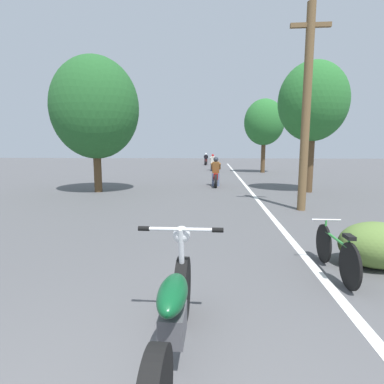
{
  "coord_description": "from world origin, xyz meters",
  "views": [
    {
      "loc": [
        0.55,
        -1.07,
        1.8
      ],
      "look_at": [
        0.07,
        5.18,
        0.9
      ],
      "focal_mm": 28.0,
      "sensor_mm": 36.0,
      "label": 1
    }
  ],
  "objects_px": {
    "roadside_tree_right_far": "(264,122)",
    "utility_pole": "(306,108)",
    "bicycle_parked": "(336,252)",
    "motorcycle_rider_lead": "(216,175)",
    "motorcycle_rider_far": "(206,160)",
    "roadside_tree_left": "(95,108)",
    "roadside_tree_right_near": "(313,102)",
    "motorcycle_foreground": "(174,316)",
    "motorcycle_rider_mid": "(213,164)"
  },
  "relations": [
    {
      "from": "motorcycle_rider_lead",
      "to": "motorcycle_rider_far",
      "type": "height_order",
      "value": "motorcycle_rider_lead"
    },
    {
      "from": "motorcycle_rider_lead",
      "to": "motorcycle_rider_far",
      "type": "bearing_deg",
      "value": 93.16
    },
    {
      "from": "roadside_tree_right_near",
      "to": "motorcycle_rider_far",
      "type": "xyz_separation_m",
      "value": [
        -5.03,
        22.04,
        -3.17
      ]
    },
    {
      "from": "utility_pole",
      "to": "motorcycle_rider_far",
      "type": "distance_m",
      "value": 26.33
    },
    {
      "from": "motorcycle_rider_mid",
      "to": "motorcycle_foreground",
      "type": "bearing_deg",
      "value": -90.26
    },
    {
      "from": "roadside_tree_left",
      "to": "motorcycle_rider_lead",
      "type": "relative_size",
      "value": 2.74
    },
    {
      "from": "utility_pole",
      "to": "motorcycle_rider_mid",
      "type": "height_order",
      "value": "utility_pole"
    },
    {
      "from": "roadside_tree_left",
      "to": "bicycle_parked",
      "type": "xyz_separation_m",
      "value": [
        6.7,
        -8.0,
        -3.13
      ]
    },
    {
      "from": "motorcycle_rider_mid",
      "to": "bicycle_parked",
      "type": "xyz_separation_m",
      "value": [
        1.97,
        -21.52,
        -0.19
      ]
    },
    {
      "from": "bicycle_parked",
      "to": "motorcycle_rider_lead",
      "type": "bearing_deg",
      "value": 99.35
    },
    {
      "from": "roadside_tree_right_near",
      "to": "motorcycle_foreground",
      "type": "bearing_deg",
      "value": -111.91
    },
    {
      "from": "roadside_tree_right_far",
      "to": "roadside_tree_left",
      "type": "xyz_separation_m",
      "value": [
        -8.65,
        -11.43,
        -0.37
      ]
    },
    {
      "from": "roadside_tree_right_near",
      "to": "motorcycle_foreground",
      "type": "relative_size",
      "value": 2.49
    },
    {
      "from": "motorcycle_rider_lead",
      "to": "motorcycle_rider_mid",
      "type": "height_order",
      "value": "motorcycle_rider_lead"
    },
    {
      "from": "motorcycle_rider_mid",
      "to": "motorcycle_rider_far",
      "type": "bearing_deg",
      "value": 95.44
    },
    {
      "from": "roadside_tree_right_near",
      "to": "roadside_tree_left",
      "type": "distance_m",
      "value": 8.92
    },
    {
      "from": "motorcycle_foreground",
      "to": "motorcycle_rider_far",
      "type": "relative_size",
      "value": 1.09
    },
    {
      "from": "roadside_tree_right_near",
      "to": "motorcycle_rider_lead",
      "type": "xyz_separation_m",
      "value": [
        -3.91,
        1.81,
        -3.15
      ]
    },
    {
      "from": "motorcycle_foreground",
      "to": "motorcycle_rider_lead",
      "type": "bearing_deg",
      "value": 88.35
    },
    {
      "from": "roadside_tree_right_near",
      "to": "bicycle_parked",
      "type": "bearing_deg",
      "value": -104.29
    },
    {
      "from": "roadside_tree_right_near",
      "to": "motorcycle_rider_mid",
      "type": "height_order",
      "value": "roadside_tree_right_near"
    },
    {
      "from": "roadside_tree_right_far",
      "to": "utility_pole",
      "type": "bearing_deg",
      "value": -94.36
    },
    {
      "from": "roadside_tree_right_near",
      "to": "motorcycle_foreground",
      "type": "height_order",
      "value": "roadside_tree_right_near"
    },
    {
      "from": "roadside_tree_left",
      "to": "utility_pole",
      "type": "bearing_deg",
      "value": -23.71
    },
    {
      "from": "roadside_tree_left",
      "to": "bicycle_parked",
      "type": "bearing_deg",
      "value": -50.07
    },
    {
      "from": "utility_pole",
      "to": "motorcycle_foreground",
      "type": "relative_size",
      "value": 2.7
    },
    {
      "from": "bicycle_parked",
      "to": "motorcycle_rider_mid",
      "type": "bearing_deg",
      "value": 95.22
    },
    {
      "from": "motorcycle_foreground",
      "to": "motorcycle_rider_mid",
      "type": "height_order",
      "value": "motorcycle_rider_mid"
    },
    {
      "from": "utility_pole",
      "to": "motorcycle_rider_far",
      "type": "relative_size",
      "value": 2.94
    },
    {
      "from": "utility_pole",
      "to": "bicycle_parked",
      "type": "height_order",
      "value": "utility_pole"
    },
    {
      "from": "utility_pole",
      "to": "motorcycle_foreground",
      "type": "bearing_deg",
      "value": -113.42
    },
    {
      "from": "roadside_tree_left",
      "to": "bicycle_parked",
      "type": "height_order",
      "value": "roadside_tree_left"
    },
    {
      "from": "motorcycle_foreground",
      "to": "bicycle_parked",
      "type": "distance_m",
      "value": 2.88
    },
    {
      "from": "roadside_tree_left",
      "to": "motorcycle_rider_far",
      "type": "bearing_deg",
      "value": 80.32
    },
    {
      "from": "motorcycle_rider_mid",
      "to": "motorcycle_rider_far",
      "type": "xyz_separation_m",
      "value": [
        -0.87,
        9.13,
        0.01
      ]
    },
    {
      "from": "roadside_tree_left",
      "to": "motorcycle_foreground",
      "type": "xyz_separation_m",
      "value": [
        4.63,
        -10.0,
        -3.04
      ]
    },
    {
      "from": "roadside_tree_right_far",
      "to": "motorcycle_rider_far",
      "type": "bearing_deg",
      "value": 113.1
    },
    {
      "from": "roadside_tree_left",
      "to": "motorcycle_rider_mid",
      "type": "distance_m",
      "value": 14.63
    },
    {
      "from": "motorcycle_rider_far",
      "to": "motorcycle_rider_mid",
      "type": "bearing_deg",
      "value": -84.56
    },
    {
      "from": "utility_pole",
      "to": "motorcycle_foreground",
      "type": "distance_m",
      "value": 7.73
    },
    {
      "from": "utility_pole",
      "to": "bicycle_parked",
      "type": "relative_size",
      "value": 3.69
    },
    {
      "from": "motorcycle_rider_far",
      "to": "motorcycle_foreground",
      "type": "bearing_deg",
      "value": -88.66
    },
    {
      "from": "utility_pole",
      "to": "motorcycle_rider_mid",
      "type": "relative_size",
      "value": 2.81
    },
    {
      "from": "roadside_tree_right_far",
      "to": "motorcycle_rider_mid",
      "type": "bearing_deg",
      "value": 151.94
    },
    {
      "from": "roadside_tree_right_near",
      "to": "motorcycle_rider_mid",
      "type": "relative_size",
      "value": 2.6
    },
    {
      "from": "motorcycle_rider_far",
      "to": "roadside_tree_right_near",
      "type": "bearing_deg",
      "value": -77.14
    },
    {
      "from": "roadside_tree_right_far",
      "to": "bicycle_parked",
      "type": "height_order",
      "value": "roadside_tree_right_far"
    },
    {
      "from": "roadside_tree_left",
      "to": "roadside_tree_right_far",
      "type": "bearing_deg",
      "value": 52.89
    },
    {
      "from": "roadside_tree_right_far",
      "to": "roadside_tree_left",
      "type": "height_order",
      "value": "roadside_tree_right_far"
    },
    {
      "from": "utility_pole",
      "to": "roadside_tree_right_far",
      "type": "distance_m",
      "value": 14.81
    }
  ]
}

